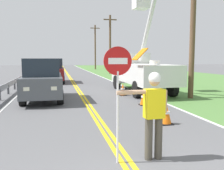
{
  "coord_description": "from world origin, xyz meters",
  "views": [
    {
      "loc": [
        -1.32,
        -2.41,
        2.1
      ],
      "look_at": [
        0.48,
        5.82,
        1.2
      ],
      "focal_mm": 39.92,
      "sensor_mm": 36.0,
      "label": 1
    }
  ],
  "objects_px": {
    "utility_bucket_truck": "(140,69)",
    "stop_sign_paddle": "(118,79)",
    "utility_pole_far": "(95,46)",
    "traffic_cone_lead": "(166,114)",
    "utility_pole_mid": "(110,43)",
    "oncoming_suv_second": "(53,70)",
    "flagger_worker": "(154,110)",
    "oncoming_suv_nearest": "(43,79)",
    "utility_pole_near": "(193,15)",
    "traffic_cone_mid": "(144,98)",
    "traffic_cone_tail": "(123,90)"
  },
  "relations": [
    {
      "from": "utility_bucket_truck",
      "to": "stop_sign_paddle",
      "type": "bearing_deg",
      "value": -110.85
    },
    {
      "from": "utility_pole_far",
      "to": "traffic_cone_lead",
      "type": "relative_size",
      "value": 12.14
    },
    {
      "from": "stop_sign_paddle",
      "to": "utility_pole_mid",
      "type": "height_order",
      "value": "utility_pole_mid"
    },
    {
      "from": "oncoming_suv_second",
      "to": "traffic_cone_lead",
      "type": "bearing_deg",
      "value": -76.04
    },
    {
      "from": "utility_bucket_truck",
      "to": "utility_pole_far",
      "type": "height_order",
      "value": "utility_pole_far"
    },
    {
      "from": "flagger_worker",
      "to": "oncoming_suv_nearest",
      "type": "relative_size",
      "value": 0.39
    },
    {
      "from": "utility_pole_near",
      "to": "oncoming_suv_second",
      "type": "bearing_deg",
      "value": 124.95
    },
    {
      "from": "oncoming_suv_second",
      "to": "traffic_cone_mid",
      "type": "xyz_separation_m",
      "value": [
        4.16,
        -11.78,
        -0.72
      ]
    },
    {
      "from": "oncoming_suv_second",
      "to": "traffic_cone_tail",
      "type": "xyz_separation_m",
      "value": [
        3.99,
        -8.72,
        -0.72
      ]
    },
    {
      "from": "flagger_worker",
      "to": "traffic_cone_mid",
      "type": "xyz_separation_m",
      "value": [
        1.88,
        5.82,
        -0.71
      ]
    },
    {
      "from": "stop_sign_paddle",
      "to": "utility_pole_far",
      "type": "height_order",
      "value": "utility_pole_far"
    },
    {
      "from": "traffic_cone_mid",
      "to": "flagger_worker",
      "type": "bearing_deg",
      "value": -107.85
    },
    {
      "from": "traffic_cone_mid",
      "to": "traffic_cone_tail",
      "type": "bearing_deg",
      "value": 93.24
    },
    {
      "from": "oncoming_suv_nearest",
      "to": "utility_bucket_truck",
      "type": "bearing_deg",
      "value": 20.14
    },
    {
      "from": "traffic_cone_lead",
      "to": "traffic_cone_tail",
      "type": "height_order",
      "value": "same"
    },
    {
      "from": "stop_sign_paddle",
      "to": "traffic_cone_tail",
      "type": "relative_size",
      "value": 3.33
    },
    {
      "from": "oncoming_suv_nearest",
      "to": "oncoming_suv_second",
      "type": "height_order",
      "value": "same"
    },
    {
      "from": "utility_pole_far",
      "to": "traffic_cone_mid",
      "type": "height_order",
      "value": "utility_pole_far"
    },
    {
      "from": "traffic_cone_mid",
      "to": "traffic_cone_tail",
      "type": "height_order",
      "value": "same"
    },
    {
      "from": "utility_bucket_truck",
      "to": "traffic_cone_lead",
      "type": "xyz_separation_m",
      "value": [
        -1.73,
        -7.81,
        -1.09
      ]
    },
    {
      "from": "utility_bucket_truck",
      "to": "traffic_cone_tail",
      "type": "height_order",
      "value": "utility_bucket_truck"
    },
    {
      "from": "flagger_worker",
      "to": "oncoming_suv_second",
      "type": "bearing_deg",
      "value": 97.39
    },
    {
      "from": "flagger_worker",
      "to": "traffic_cone_mid",
      "type": "relative_size",
      "value": 2.61
    },
    {
      "from": "stop_sign_paddle",
      "to": "traffic_cone_lead",
      "type": "bearing_deg",
      "value": 49.12
    },
    {
      "from": "utility_pole_far",
      "to": "traffic_cone_lead",
      "type": "height_order",
      "value": "utility_pole_far"
    },
    {
      "from": "stop_sign_paddle",
      "to": "traffic_cone_mid",
      "type": "bearing_deg",
      "value": 65.69
    },
    {
      "from": "utility_bucket_truck",
      "to": "utility_pole_mid",
      "type": "xyz_separation_m",
      "value": [
        2.0,
        18.51,
        2.72
      ]
    },
    {
      "from": "stop_sign_paddle",
      "to": "oncoming_suv_nearest",
      "type": "distance_m",
      "value": 8.48
    },
    {
      "from": "stop_sign_paddle",
      "to": "traffic_cone_tail",
      "type": "bearing_deg",
      "value": 74.5
    },
    {
      "from": "flagger_worker",
      "to": "utility_pole_near",
      "type": "height_order",
      "value": "utility_pole_near"
    },
    {
      "from": "traffic_cone_tail",
      "to": "utility_pole_near",
      "type": "bearing_deg",
      "value": -27.09
    },
    {
      "from": "utility_bucket_truck",
      "to": "traffic_cone_tail",
      "type": "relative_size",
      "value": 9.78
    },
    {
      "from": "flagger_worker",
      "to": "oncoming_suv_second",
      "type": "distance_m",
      "value": 17.75
    },
    {
      "from": "oncoming_suv_nearest",
      "to": "flagger_worker",
      "type": "bearing_deg",
      "value": -72.12
    },
    {
      "from": "flagger_worker",
      "to": "oncoming_suv_second",
      "type": "xyz_separation_m",
      "value": [
        -2.28,
        17.6,
        0.01
      ]
    },
    {
      "from": "oncoming_suv_second",
      "to": "utility_bucket_truck",
      "type": "bearing_deg",
      "value": -52.96
    },
    {
      "from": "flagger_worker",
      "to": "utility_pole_mid",
      "type": "height_order",
      "value": "utility_pole_mid"
    },
    {
      "from": "utility_pole_near",
      "to": "traffic_cone_lead",
      "type": "relative_size",
      "value": 11.88
    },
    {
      "from": "traffic_cone_mid",
      "to": "utility_pole_near",
      "type": "bearing_deg",
      "value": 23.86
    },
    {
      "from": "traffic_cone_lead",
      "to": "traffic_cone_mid",
      "type": "xyz_separation_m",
      "value": [
        0.42,
        3.28,
        0.0
      ]
    },
    {
      "from": "oncoming_suv_second",
      "to": "utility_pole_mid",
      "type": "xyz_separation_m",
      "value": [
        7.47,
        11.26,
        3.08
      ]
    },
    {
      "from": "traffic_cone_tail",
      "to": "utility_pole_mid",
      "type": "bearing_deg",
      "value": 80.12
    },
    {
      "from": "flagger_worker",
      "to": "traffic_cone_lead",
      "type": "height_order",
      "value": "flagger_worker"
    },
    {
      "from": "oncoming_suv_second",
      "to": "utility_pole_mid",
      "type": "distance_m",
      "value": 13.86
    },
    {
      "from": "utility_pole_mid",
      "to": "utility_bucket_truck",
      "type": "bearing_deg",
      "value": -96.16
    },
    {
      "from": "utility_pole_mid",
      "to": "utility_pole_far",
      "type": "distance_m",
      "value": 14.5
    },
    {
      "from": "utility_pole_mid",
      "to": "traffic_cone_tail",
      "type": "bearing_deg",
      "value": -99.88
    },
    {
      "from": "stop_sign_paddle",
      "to": "traffic_cone_tail",
      "type": "distance_m",
      "value": 9.35
    },
    {
      "from": "oncoming_suv_second",
      "to": "utility_pole_near",
      "type": "xyz_separation_m",
      "value": [
        7.27,
        -10.4,
        3.28
      ]
    },
    {
      "from": "utility_pole_near",
      "to": "traffic_cone_mid",
      "type": "xyz_separation_m",
      "value": [
        -3.11,
        -1.38,
        -4.0
      ]
    }
  ]
}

